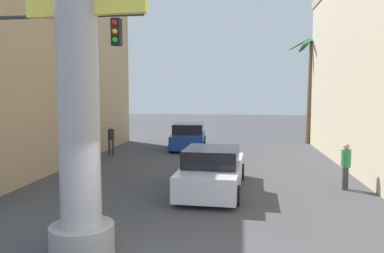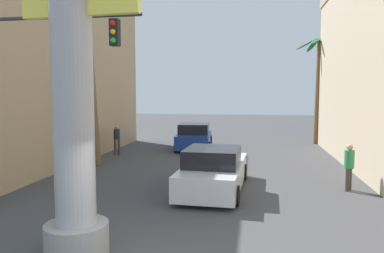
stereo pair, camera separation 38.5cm
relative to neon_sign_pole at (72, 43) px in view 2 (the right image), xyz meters
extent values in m
plane|color=#424244|center=(1.74, 8.70, -4.46)|extent=(86.01, 86.01, 0.00)
cube|color=tan|center=(-7.76, 10.36, 0.04)|extent=(6.19, 16.34, 9.00)
cylinder|color=#9E9EA3|center=(-0.01, 0.00, -0.21)|extent=(0.84, 0.84, 8.49)
cylinder|color=gray|center=(-0.01, 0.00, -4.11)|extent=(1.34, 1.34, 0.70)
cube|color=#F2E04C|center=(0.19, 0.00, 0.81)|extent=(2.56, 0.38, 0.56)
cylinder|color=#333333|center=(-1.74, 2.40, 1.03)|extent=(4.99, 0.10, 0.10)
cube|color=black|center=(0.01, 2.40, 0.58)|extent=(0.24, 0.24, 0.70)
sphere|color=red|center=(0.01, 2.27, 0.80)|extent=(0.14, 0.14, 0.14)
sphere|color=yellow|center=(0.01, 2.27, 0.58)|extent=(0.14, 0.14, 0.14)
sphere|color=green|center=(0.01, 2.27, 0.36)|extent=(0.14, 0.14, 0.14)
cylinder|color=black|center=(1.45, 7.64, -4.14)|extent=(0.25, 0.65, 0.64)
cylinder|color=black|center=(3.30, 7.56, -4.14)|extent=(0.25, 0.65, 0.64)
cylinder|color=black|center=(1.30, 4.13, -4.14)|extent=(0.25, 0.65, 0.64)
cylinder|color=black|center=(3.15, 4.05, -4.14)|extent=(0.25, 0.65, 0.64)
cube|color=silver|center=(2.30, 5.85, -3.90)|extent=(2.16, 5.10, 0.80)
cube|color=black|center=(2.29, 5.47, -3.20)|extent=(1.88, 2.18, 0.60)
cylinder|color=black|center=(-0.99, 16.92, -4.14)|extent=(0.27, 0.65, 0.64)
cylinder|color=black|center=(0.85, 17.06, -4.14)|extent=(0.27, 0.65, 0.64)
cylinder|color=black|center=(-0.77, 13.90, -4.14)|extent=(0.27, 0.65, 0.64)
cylinder|color=black|center=(1.07, 14.03, -4.14)|extent=(0.27, 0.65, 0.64)
cube|color=navy|center=(0.04, 15.48, -3.90)|extent=(2.25, 4.46, 0.80)
cube|color=black|center=(0.04, 15.48, -3.20)|extent=(1.95, 2.51, 0.60)
cylinder|color=brown|center=(-3.98, 9.59, -0.44)|extent=(0.89, 0.52, 8.05)
ellipsoid|color=#2D5E2D|center=(-3.67, 10.01, 3.37)|extent=(0.99, 1.40, 0.77)
ellipsoid|color=#285E2D|center=(-4.27, 10.07, 3.33)|extent=(0.77, 1.39, 0.88)
cylinder|color=brown|center=(7.85, 18.92, -1.01)|extent=(0.42, 0.35, 6.89)
ellipsoid|color=#2F6C2D|center=(8.61, 18.91, 2.29)|extent=(1.55, 0.47, 0.57)
ellipsoid|color=#21612D|center=(8.29, 19.60, 2.19)|extent=(1.12, 1.36, 0.88)
ellipsoid|color=#20692D|center=(7.55, 19.69, 2.21)|extent=(0.87, 1.47, 0.83)
ellipsoid|color=#205E2D|center=(7.06, 19.01, 2.21)|extent=(1.46, 0.43, 0.82)
ellipsoid|color=#236E2D|center=(7.51, 18.26, 2.29)|extent=(0.97, 1.54, 0.57)
ellipsoid|color=#2F642D|center=(8.11, 18.24, 2.20)|extent=(0.84, 1.47, 0.84)
cylinder|color=#3F3833|center=(-3.89, 12.34, -4.02)|extent=(0.14, 0.14, 0.88)
cylinder|color=#3F3833|center=(-3.72, 12.45, -4.02)|extent=(0.14, 0.14, 0.88)
cylinder|color=#26262D|center=(-3.81, 12.40, -3.30)|extent=(0.47, 0.47, 0.56)
sphere|color=tan|center=(-3.81, 12.40, -2.91)|extent=(0.22, 0.22, 0.22)
cylinder|color=#3F3833|center=(7.06, 6.59, -4.05)|extent=(0.14, 0.14, 0.81)
cylinder|color=#3F3833|center=(6.94, 6.42, -4.05)|extent=(0.14, 0.14, 0.81)
cylinder|color=#338C4C|center=(7.00, 6.50, -3.33)|extent=(0.47, 0.47, 0.63)
sphere|color=tan|center=(7.00, 6.50, -2.90)|extent=(0.22, 0.22, 0.22)
camera|label=1|loc=(3.29, -7.25, -1.00)|focal=35.00mm
camera|label=2|loc=(3.67, -7.19, -1.00)|focal=35.00mm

